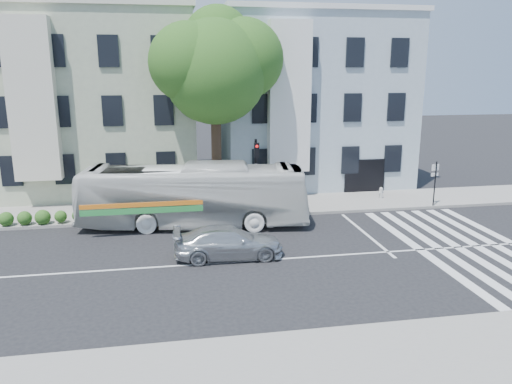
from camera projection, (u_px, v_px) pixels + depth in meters
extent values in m
plane|color=black|center=(238.00, 262.00, 20.36)|extent=(120.00, 120.00, 0.00)
cube|color=gray|center=(218.00, 208.00, 27.99)|extent=(80.00, 4.00, 0.15)
cube|color=gray|center=(282.00, 375.00, 12.69)|extent=(80.00, 4.00, 0.15)
cube|color=#99A288|center=(98.00, 103.00, 32.20)|extent=(12.00, 10.00, 11.00)
cube|color=#98AAB5|center=(307.00, 101.00, 34.56)|extent=(12.00, 10.00, 11.00)
cylinder|color=#2D2116|center=(217.00, 162.00, 27.86)|extent=(0.56, 0.56, 5.20)
sphere|color=#204C18|center=(215.00, 72.00, 26.69)|extent=(5.60, 5.60, 5.60)
sphere|color=#204C18|center=(243.00, 59.00, 27.17)|extent=(4.40, 4.40, 4.40)
sphere|color=#204C18|center=(189.00, 62.00, 26.04)|extent=(4.20, 4.20, 4.20)
sphere|color=#204C18|center=(218.00, 40.00, 27.48)|extent=(3.80, 3.80, 3.80)
sphere|color=#204C18|center=(203.00, 91.00, 27.40)|extent=(3.40, 3.40, 3.40)
imported|color=silver|center=(194.00, 195.00, 24.70)|extent=(4.08, 11.51, 3.14)
imported|color=silver|center=(229.00, 242.00, 20.71)|extent=(1.93, 4.56, 1.31)
cylinder|color=black|center=(256.00, 176.00, 27.15)|extent=(0.13, 0.13, 4.01)
cube|color=black|center=(257.00, 150.00, 26.57)|extent=(0.28, 0.23, 0.81)
sphere|color=red|center=(257.00, 146.00, 26.39)|extent=(0.15, 0.15, 0.15)
cylinder|color=white|center=(256.00, 168.00, 26.89)|extent=(0.42, 0.06, 0.42)
cylinder|color=#B7B7B2|center=(381.00, 194.00, 29.76)|extent=(0.22, 0.22, 0.54)
sphere|color=#B7B7B2|center=(381.00, 189.00, 29.68)|extent=(0.20, 0.20, 0.20)
cylinder|color=#B7B7B2|center=(381.00, 192.00, 29.74)|extent=(0.38, 0.24, 0.13)
cylinder|color=black|center=(435.00, 184.00, 27.88)|extent=(0.07, 0.07, 2.54)
cube|color=white|center=(435.00, 167.00, 27.75)|extent=(0.46, 0.12, 0.35)
cube|color=white|center=(435.00, 175.00, 27.85)|extent=(0.46, 0.12, 0.18)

